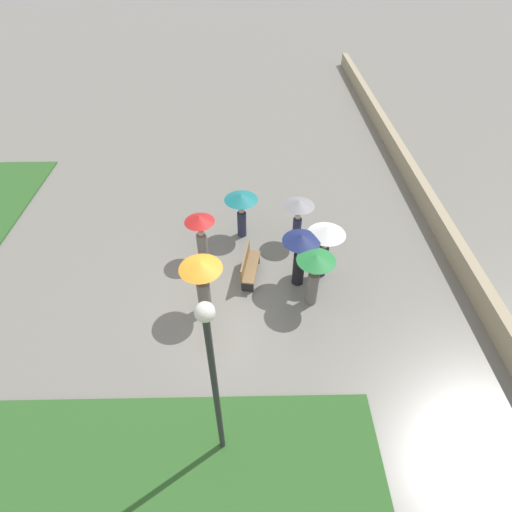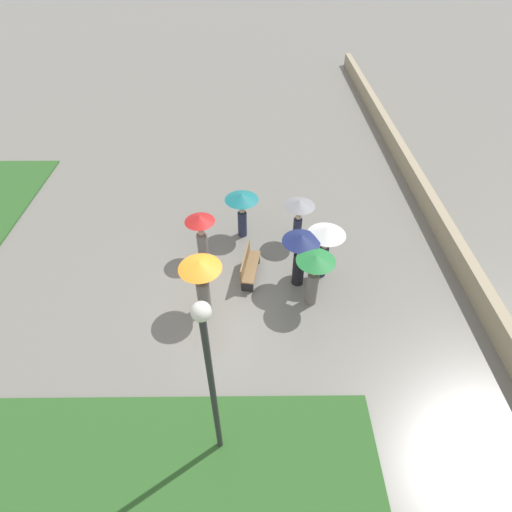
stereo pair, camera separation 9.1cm
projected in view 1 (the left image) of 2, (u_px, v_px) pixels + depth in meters
name	position (u px, v px, depth m)	size (l,w,h in m)	color
ground_plane	(214.00, 303.00, 12.14)	(90.00, 90.00, 0.00)	slate
parapet_wall	(480.00, 291.00, 11.99)	(45.00, 0.35, 0.78)	tan
park_bench	(249.00, 266.00, 12.69)	(1.55, 0.66, 0.90)	brown
lamp_post	(213.00, 372.00, 6.93)	(0.32, 0.32, 4.87)	#2D2D30
crowd_person_teal	(241.00, 204.00, 13.64)	(1.16, 1.16, 1.76)	#282D47
crowd_person_green	(315.00, 270.00, 11.29)	(1.11, 1.11, 1.89)	slate
crowd_person_navy	(300.00, 249.00, 11.86)	(1.13, 1.13, 1.95)	black
crowd_person_orange	(202.00, 276.00, 10.95)	(1.20, 1.20, 2.00)	slate
crowd_person_red	(201.00, 230.00, 12.85)	(0.97, 0.97, 1.75)	slate
crowd_person_grey	(298.00, 211.00, 13.43)	(1.06, 1.06, 1.73)	#282D47
crowd_person_white	(326.00, 238.00, 12.03)	(1.16, 1.16, 1.96)	#282D47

